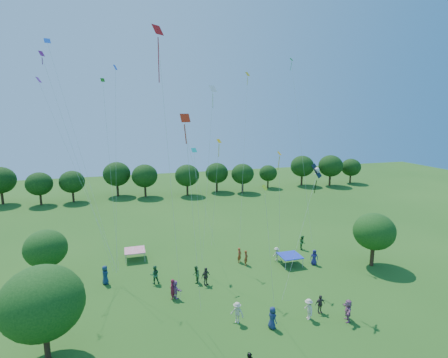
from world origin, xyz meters
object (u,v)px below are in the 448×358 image
(tent_red_stripe, at_px, (135,250))
(tent_blue, at_px, (290,256))
(near_tree_north, at_px, (46,249))
(pirate_kite, at_px, (316,172))
(near_tree_east, at_px, (374,232))
(near_tree_west, at_px, (42,303))
(red_high_kite, at_px, (162,80))

(tent_red_stripe, bearing_deg, tent_blue, -21.18)
(tent_red_stripe, height_order, tent_blue, same)
(tent_red_stripe, bearing_deg, near_tree_north, -160.31)
(near_tree_north, distance_m, pirate_kite, 26.09)
(near_tree_east, distance_m, pirate_kite, 12.58)
(near_tree_east, relative_size, tent_red_stripe, 2.61)
(near_tree_west, xyz_separation_m, near_tree_north, (-2.04, 11.87, -0.75))
(near_tree_west, height_order, tent_blue, near_tree_west)
(near_tree_west, height_order, near_tree_north, near_tree_west)
(tent_blue, bearing_deg, near_tree_west, -158.62)
(near_tree_north, xyz_separation_m, near_tree_east, (32.50, -5.79, 0.42))
(tent_blue, relative_size, pirate_kite, 0.21)
(pirate_kite, bearing_deg, near_tree_east, 21.12)
(pirate_kite, relative_size, red_high_kite, 0.51)
(tent_blue, height_order, pirate_kite, pirate_kite)
(red_high_kite, bearing_deg, near_tree_east, 9.07)
(pirate_kite, bearing_deg, tent_red_stripe, 139.98)
(near_tree_north, relative_size, red_high_kite, 0.25)
(near_tree_west, distance_m, red_high_kite, 16.76)
(red_high_kite, bearing_deg, pirate_kite, -0.64)
(near_tree_north, bearing_deg, red_high_kite, -41.71)
(near_tree_north, distance_m, tent_red_stripe, 9.07)
(near_tree_west, bearing_deg, red_high_kite, 16.94)
(pirate_kite, bearing_deg, tent_blue, 79.69)
(near_tree_west, relative_size, red_high_kite, 0.31)
(tent_red_stripe, distance_m, red_high_kite, 21.36)
(near_tree_west, distance_m, pirate_kite, 22.28)
(near_tree_east, bearing_deg, near_tree_west, -168.71)
(tent_blue, xyz_separation_m, pirate_kite, (-1.13, -6.24, 10.17))
(near_tree_north, distance_m, near_tree_east, 33.01)
(near_tree_east, bearing_deg, pirate_kite, -158.88)
(near_tree_north, xyz_separation_m, pirate_kite, (23.02, -9.45, 7.84))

